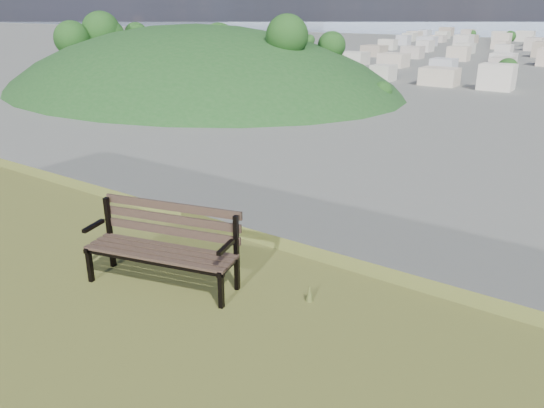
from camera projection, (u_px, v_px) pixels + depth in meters
The scene contains 2 objects.
park_bench at pixel (164, 241), 5.47m from camera, with size 1.67×0.90×0.83m.
green_wooded_hill at pixel (197, 89), 189.11m from camera, with size 172.17×137.73×86.08m.
Camera 1 is at (4.72, -0.78, 27.75)m, focal length 35.00 mm.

